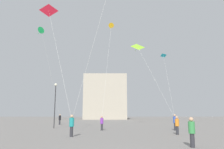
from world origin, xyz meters
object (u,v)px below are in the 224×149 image
(person_in_purple, at_px, (102,122))
(person_in_teal, at_px, (72,125))
(kite_lime_delta, at_px, (138,48))
(person_in_blue, at_px, (175,121))
(person_in_green, at_px, (192,131))
(person_in_black, at_px, (60,119))
(person_in_orange, at_px, (177,124))
(kite_amber_diamond, at_px, (111,27))
(kite_cyan_delta, at_px, (164,57))
(lamppost_east, at_px, (55,98))
(building_left_hall, at_px, (106,98))
(kite_crimson_delta, at_px, (49,12))
(kite_emerald_diamond, at_px, (41,31))

(person_in_purple, xyz_separation_m, person_in_teal, (-2.29, -7.04, 0.09))
(kite_lime_delta, bearing_deg, person_in_teal, -116.52)
(person_in_blue, bearing_deg, person_in_teal, 25.32)
(person_in_purple, bearing_deg, person_in_green, 9.15)
(person_in_purple, xyz_separation_m, person_in_black, (-7.41, 13.26, 0.11))
(person_in_orange, height_order, kite_amber_diamond, kite_amber_diamond)
(kite_cyan_delta, distance_m, lamppost_east, 22.13)
(kite_lime_delta, relative_size, building_left_hall, 0.77)
(person_in_green, bearing_deg, kite_amber_diamond, 98.43)
(person_in_blue, xyz_separation_m, kite_crimson_delta, (-13.36, -4.33, 10.74))
(kite_crimson_delta, bearing_deg, person_in_teal, -39.06)
(kite_emerald_diamond, xyz_separation_m, kite_lime_delta, (14.99, 1.73, -1.95))
(kite_amber_diamond, bearing_deg, kite_crimson_delta, -123.54)
(person_in_purple, distance_m, person_in_green, 14.00)
(person_in_black, xyz_separation_m, kite_crimson_delta, (2.21, -17.94, 10.74))
(person_in_green, bearing_deg, kite_lime_delta, 84.64)
(person_in_orange, relative_size, person_in_purple, 1.03)
(person_in_green, height_order, kite_crimson_delta, kite_crimson_delta)
(person_in_purple, bearing_deg, kite_emerald_diamond, -139.01)
(person_in_green, height_order, kite_lime_delta, kite_lime_delta)
(person_in_orange, relative_size, lamppost_east, 0.28)
(person_in_purple, xyz_separation_m, lamppost_east, (-6.17, 3.74, 2.93))
(kite_amber_diamond, bearing_deg, person_in_black, 135.48)
(kite_emerald_diamond, height_order, building_left_hall, building_left_hall)
(person_in_teal, relative_size, kite_emerald_diamond, 0.13)
(kite_amber_diamond, height_order, lamppost_east, kite_amber_diamond)
(person_in_black, height_order, lamppost_east, lamppost_east)
(person_in_green, height_order, person_in_teal, person_in_teal)
(kite_cyan_delta, xyz_separation_m, kite_crimson_delta, (-16.40, -19.24, -0.50))
(person_in_black, distance_m, kite_lime_delta, 17.80)
(person_in_purple, xyz_separation_m, kite_emerald_diamond, (-9.44, 6.94, 13.35))
(person_in_purple, height_order, kite_lime_delta, kite_lime_delta)
(person_in_teal, xyz_separation_m, kite_amber_diamond, (3.41, 11.91, 13.13))
(building_left_hall, bearing_deg, kite_cyan_delta, -74.75)
(person_in_green, bearing_deg, person_in_blue, 72.42)
(kite_cyan_delta, distance_m, kite_amber_diamond, 14.11)
(person_in_orange, height_order, person_in_black, person_in_black)
(person_in_orange, bearing_deg, kite_cyan_delta, -115.59)
(person_in_blue, height_order, kite_crimson_delta, kite_crimson_delta)
(person_in_green, height_order, building_left_hall, building_left_hall)
(person_in_green, relative_size, kite_cyan_delta, 0.10)
(person_in_purple, height_order, kite_amber_diamond, kite_amber_diamond)
(person_in_teal, height_order, lamppost_east, lamppost_east)
(kite_emerald_diamond, distance_m, kite_amber_diamond, 10.76)
(person_in_teal, xyz_separation_m, kite_emerald_diamond, (-7.15, 13.99, 13.26))
(person_in_black, bearing_deg, person_in_purple, 112.40)
(kite_amber_diamond, xyz_separation_m, lamppost_east, (-7.29, -1.13, -10.29))
(person_in_orange, distance_m, person_in_black, 23.49)
(person_in_orange, relative_size, kite_crimson_delta, 0.15)
(person_in_blue, xyz_separation_m, kite_lime_delta, (-2.60, 9.01, 11.29))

